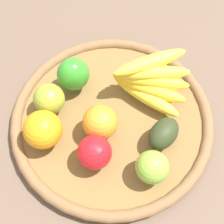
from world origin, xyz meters
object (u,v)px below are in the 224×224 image
at_px(orange_0, 100,122).
at_px(bell_pepper, 73,74).
at_px(orange_1, 43,130).
at_px(banana_bunch, 150,80).
at_px(apple_2, 95,152).
at_px(avocado, 163,134).
at_px(apple_0, 152,167).
at_px(apple_1, 49,99).

bearing_deg(orange_0, bell_pepper, 41.16).
xyz_separation_m(bell_pepper, orange_1, (-0.14, 0.02, -0.00)).
xyz_separation_m(orange_0, banana_bunch, (0.12, -0.08, 0.01)).
relative_size(apple_2, orange_0, 0.95).
bearing_deg(orange_1, bell_pepper, -8.84).
height_order(avocado, banana_bunch, banana_bunch).
distance_m(bell_pepper, orange_0, 0.13).
height_order(apple_2, orange_1, orange_1).
distance_m(orange_0, apple_0, 0.14).
xyz_separation_m(orange_1, apple_0, (-0.03, -0.23, -0.01)).
bearing_deg(apple_2, banana_bunch, -22.34).
bearing_deg(banana_bunch, orange_0, 145.77).
bearing_deg(apple_1, orange_0, -104.05).
bearing_deg(bell_pepper, apple_0, -70.10).
relative_size(avocado, apple_0, 1.19).
distance_m(bell_pepper, banana_bunch, 0.17).
bearing_deg(banana_bunch, apple_2, 157.66).
bearing_deg(orange_1, banana_bunch, -49.26).
height_order(banana_bunch, apple_0, banana_bunch).
bearing_deg(bell_pepper, apple_2, -92.04).
height_order(apple_2, apple_0, apple_2).
relative_size(bell_pepper, banana_bunch, 0.49).
bearing_deg(apple_2, bell_pepper, 28.97).
bearing_deg(orange_0, apple_2, -175.79).
height_order(apple_2, orange_0, orange_0).
xyz_separation_m(apple_2, orange_0, (0.07, 0.00, 0.00)).
relative_size(orange_1, apple_0, 1.21).
bearing_deg(orange_0, apple_0, -119.91).
bearing_deg(apple_0, avocado, -7.63).
height_order(bell_pepper, orange_1, bell_pepper).
bearing_deg(avocado, bell_pepper, 67.52).
height_order(avocado, apple_0, apple_0).
relative_size(apple_1, orange_1, 0.85).
xyz_separation_m(apple_1, orange_1, (-0.08, -0.01, 0.01)).
distance_m(banana_bunch, apple_0, 0.19).
bearing_deg(avocado, apple_2, 120.65).
distance_m(apple_2, orange_1, 0.12).
bearing_deg(apple_1, avocado, -94.87).
relative_size(bell_pepper, apple_1, 1.22).
height_order(bell_pepper, apple_1, bell_pepper).
bearing_deg(apple_1, apple_2, -127.42).
distance_m(apple_2, apple_1, 0.16).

